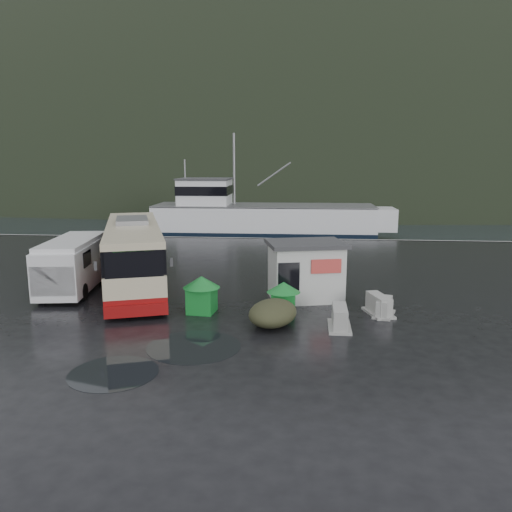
# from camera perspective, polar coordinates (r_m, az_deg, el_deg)

# --- Properties ---
(ground) EXTENTS (160.00, 160.00, 0.00)m
(ground) POSITION_cam_1_polar(r_m,az_deg,el_deg) (22.63, -7.21, -5.73)
(ground) COLOR black
(ground) RESTS_ON ground
(harbor_water) EXTENTS (300.00, 180.00, 0.02)m
(harbor_water) POSITION_cam_1_polar(r_m,az_deg,el_deg) (131.41, 3.09, 8.08)
(harbor_water) COLOR black
(harbor_water) RESTS_ON ground
(quay_edge) EXTENTS (160.00, 0.60, 1.50)m
(quay_edge) POSITION_cam_1_polar(r_m,az_deg,el_deg) (41.94, -1.42, 2.06)
(quay_edge) COLOR #999993
(quay_edge) RESTS_ON ground
(headland) EXTENTS (780.00, 540.00, 570.00)m
(headland) POSITION_cam_1_polar(r_m,az_deg,el_deg) (271.30, 6.33, 9.48)
(headland) COLOR black
(headland) RESTS_ON ground
(coach_bus) EXTENTS (6.90, 12.55, 3.46)m
(coach_bus) POSITION_cam_1_polar(r_m,az_deg,el_deg) (26.86, -13.65, -3.29)
(coach_bus) COLOR #C2B493
(coach_bus) RESTS_ON ground
(white_van) EXTENTS (3.01, 6.52, 2.63)m
(white_van) POSITION_cam_1_polar(r_m,az_deg,el_deg) (26.83, -19.93, -3.66)
(white_van) COLOR silver
(white_van) RESTS_ON ground
(waste_bin_left) EXTENTS (1.26, 1.26, 1.59)m
(waste_bin_left) POSITION_cam_1_polar(r_m,az_deg,el_deg) (21.74, -6.18, -6.40)
(waste_bin_left) COLOR #15792A
(waste_bin_left) RESTS_ON ground
(waste_bin_right) EXTENTS (1.04, 1.04, 1.42)m
(waste_bin_right) POSITION_cam_1_polar(r_m,az_deg,el_deg) (21.33, 3.14, -6.70)
(waste_bin_right) COLOR #15792A
(waste_bin_right) RESTS_ON ground
(dome_tent) EXTENTS (2.42, 2.94, 1.00)m
(dome_tent) POSITION_cam_1_polar(r_m,az_deg,el_deg) (20.00, 1.93, -7.89)
(dome_tent) COLOR #353620
(dome_tent) RESTS_ON ground
(ticket_kiosk) EXTENTS (4.03, 3.40, 2.73)m
(ticket_kiosk) POSITION_cam_1_polar(r_m,az_deg,el_deg) (23.78, 5.63, -4.87)
(ticket_kiosk) COLOR silver
(ticket_kiosk) RESTS_ON ground
(jersey_barrier_a) EXTENTS (1.17, 1.63, 0.73)m
(jersey_barrier_a) POSITION_cam_1_polar(r_m,az_deg,el_deg) (21.85, 14.40, -6.60)
(jersey_barrier_a) COLOR #999993
(jersey_barrier_a) RESTS_ON ground
(jersey_barrier_b) EXTENTS (0.90, 1.75, 0.86)m
(jersey_barrier_b) POSITION_cam_1_polar(r_m,az_deg,el_deg) (19.91, 9.50, -8.14)
(jersey_barrier_b) COLOR #999993
(jersey_barrier_b) RESTS_ON ground
(jersey_barrier_c) EXTENTS (1.28, 1.85, 0.84)m
(jersey_barrier_c) POSITION_cam_1_polar(r_m,az_deg,el_deg) (21.97, 13.80, -6.47)
(jersey_barrier_c) COLOR #999993
(jersey_barrier_c) RESTS_ON ground
(fishing_trawler) EXTENTS (26.36, 5.99, 10.52)m
(fishing_trawler) POSITION_cam_1_polar(r_m,az_deg,el_deg) (51.29, 0.91, 3.69)
(fishing_trawler) COLOR silver
(fishing_trawler) RESTS_ON ground
(puddles) EXTENTS (5.04, 5.47, 0.01)m
(puddles) POSITION_cam_1_polar(r_m,az_deg,el_deg) (17.25, -10.52, -11.21)
(puddles) COLOR black
(puddles) RESTS_ON ground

